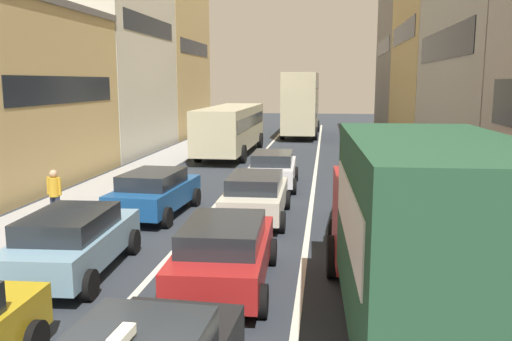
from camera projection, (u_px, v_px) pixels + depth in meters
name	position (u px, v px, depth m)	size (l,w,h in m)	color
sidewalk_left	(141.00, 172.00, 25.68)	(2.60, 64.00, 0.14)	#9F9F9F
lane_stripe_left	(243.00, 175.00, 25.04)	(0.16, 60.00, 0.01)	silver
lane_stripe_right	(315.00, 177.00, 24.60)	(0.16, 60.00, 0.01)	silver
building_row_left	(57.00, 43.00, 27.85)	(7.20, 43.90, 14.28)	#B2ADA3
building_row_right	(481.00, 53.00, 26.90)	(7.20, 43.90, 13.24)	gray
removalist_box_truck	(418.00, 230.00, 8.65)	(2.91, 7.78, 3.58)	#A51E1E
sedan_centre_lane_second	(225.00, 251.00, 11.30)	(2.20, 4.37, 1.49)	#A51E1E
wagon_left_lane_second	(73.00, 240.00, 12.07)	(2.25, 4.39, 1.49)	#759EB7
hatchback_centre_lane_third	(256.00, 195.00, 16.88)	(2.13, 4.33, 1.49)	beige
sedan_left_lane_third	(155.00, 192.00, 17.44)	(2.27, 4.40, 1.49)	#194C8C
coupe_centre_lane_fourth	(273.00, 168.00, 22.15)	(2.17, 4.36, 1.49)	silver
sedan_right_lane_behind_truck	(367.00, 204.00, 15.67)	(2.30, 4.41, 1.49)	black
bus_mid_queue_primary	(231.00, 126.00, 31.75)	(2.89, 10.53, 2.90)	#BFB793
bus_far_queue_secondary	(302.00, 101.00, 42.82)	(2.84, 10.51, 5.06)	#BFB793
pedestrian_near_kerb	(54.00, 192.00, 16.61)	(0.53, 0.34, 1.66)	#262D47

